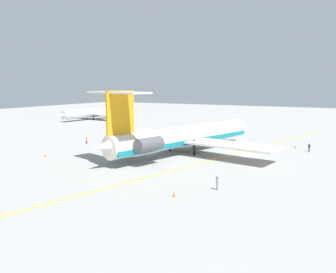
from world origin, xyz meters
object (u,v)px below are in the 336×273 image
ground_crew_near_tail (87,139)px  safety_cone_tail (295,147)px  safety_cone_wingtip (174,194)px  safety_cone_nose (45,155)px  ground_crew_near_nose (309,146)px  ground_crew_starboard (190,128)px  ground_crew_portside (217,181)px  main_jetliner (182,136)px  airliner_mid_left (92,113)px

ground_crew_near_tail → safety_cone_tail: size_ratio=3.12×
ground_crew_near_tail → safety_cone_wingtip: 41.67m
safety_cone_nose → ground_crew_near_nose: bearing=-56.6°
ground_crew_starboard → safety_cone_nose: size_ratio=3.30×
ground_crew_portside → safety_cone_wingtip: 6.16m
safety_cone_wingtip → ground_crew_near_tail: bearing=55.9°
main_jetliner → safety_cone_nose: 25.87m
ground_crew_near_nose → safety_cone_wingtip: bearing=-167.3°
ground_crew_portside → safety_cone_tail: bearing=60.1°
safety_cone_tail → main_jetliner: bearing=131.2°
airliner_mid_left → ground_crew_starboard: size_ratio=15.90×
airliner_mid_left → ground_crew_near_tail: airliner_mid_left is taller
safety_cone_wingtip → main_jetliner: bearing=24.2°
main_jetliner → airliner_mid_left: (42.51, 59.76, -0.81)m
ground_crew_portside → safety_cone_nose: (4.08, 35.25, -0.85)m
safety_cone_wingtip → ground_crew_near_nose: bearing=-16.4°
main_jetliner → ground_crew_near_tail: bearing=107.0°
airliner_mid_left → safety_cone_tail: bearing=80.2°
ground_crew_portside → main_jetliner: bearing=104.1°
airliner_mid_left → ground_crew_portside: bearing=58.9°
main_jetliner → safety_cone_wingtip: bearing=-140.2°
ground_crew_near_tail → safety_cone_nose: ground_crew_near_tail is taller
airliner_mid_left → ground_crew_near_nose: 86.56m
main_jetliner → ground_crew_starboard: main_jetliner is taller
main_jetliner → ground_crew_starboard: (27.55, 11.08, -2.19)m
main_jetliner → safety_cone_nose: size_ratio=75.20×
airliner_mid_left → ground_crew_near_tail: size_ratio=16.80×
ground_crew_starboard → main_jetliner: bearing=174.1°
ground_crew_near_nose → ground_crew_starboard: ground_crew_starboard is taller
main_jetliner → ground_crew_near_nose: (13.11, -21.64, -2.21)m
main_jetliner → safety_cone_tail: size_ratio=75.20×
main_jetliner → ground_crew_starboard: size_ratio=22.82×
airliner_mid_left → ground_crew_portside: airliner_mid_left is taller
airliner_mid_left → ground_crew_near_tail: (-43.09, -36.03, -1.45)m
airliner_mid_left → ground_crew_starboard: airliner_mid_left is taller
safety_cone_nose → safety_cone_tail: (31.24, -39.54, 0.00)m
airliner_mid_left → ground_crew_portside: size_ratio=16.24×
main_jetliner → ground_crew_near_nose: bearing=-43.2°
ground_crew_near_nose → safety_cone_nose: size_ratio=3.24×
main_jetliner → safety_cone_wingtip: 26.43m
safety_cone_wingtip → airliner_mid_left: bearing=46.7°
ground_crew_portside → safety_cone_nose: ground_crew_portside is taller
main_jetliner → safety_cone_tail: main_jetliner is taller
ground_crew_starboard → ground_crew_near_nose: bearing=-141.6°
ground_crew_portside → safety_cone_nose: size_ratio=3.23×
main_jetliner → safety_cone_tail: bearing=-33.1°
main_jetliner → safety_cone_tail: 24.96m
airliner_mid_left → ground_crew_starboard: bearing=81.5°
ground_crew_portside → ground_crew_starboard: 53.03m
airliner_mid_left → safety_cone_wingtip: bearing=55.3°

